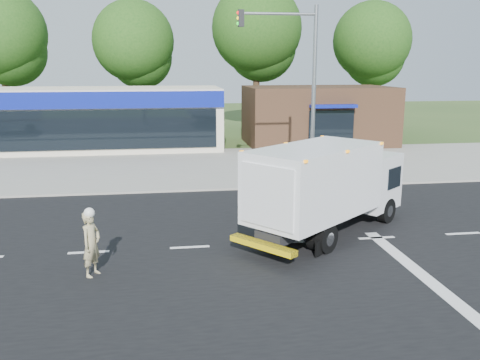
{
  "coord_description": "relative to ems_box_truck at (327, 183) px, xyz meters",
  "views": [
    {
      "loc": [
        -3.59,
        -14.73,
        5.44
      ],
      "look_at": [
        -1.21,
        1.63,
        1.7
      ],
      "focal_mm": 38.0,
      "sensor_mm": 36.0,
      "label": 1
    }
  ],
  "objects": [
    {
      "name": "traffic_signal_pole",
      "position": [
        0.88,
        7.01,
        3.18
      ],
      "size": [
        3.51,
        0.25,
        8.0
      ],
      "color": "gray",
      "rests_on": "ground"
    },
    {
      "name": "retail_strip_mall",
      "position": [
        -10.47,
        19.34,
        0.27
      ],
      "size": [
        18.0,
        6.2,
        4.0
      ],
      "color": "beige",
      "rests_on": "ground"
    },
    {
      "name": "emergency_worker",
      "position": [
        -7.1,
        -2.33,
        -0.83
      ],
      "size": [
        0.67,
        0.76,
        1.86
      ],
      "rotation": [
        0.0,
        0.0,
        1.07
      ],
      "color": "tan",
      "rests_on": "ground"
    },
    {
      "name": "sidewalk",
      "position": [
        -1.47,
        7.61,
        -1.69
      ],
      "size": [
        60.0,
        2.4,
        0.12
      ],
      "primitive_type": "cube",
      "color": "gray",
      "rests_on": "ground"
    },
    {
      "name": "lane_markings",
      "position": [
        -0.12,
        -1.94,
        -1.73
      ],
      "size": [
        55.2,
        7.0,
        0.01
      ],
      "color": "silver",
      "rests_on": "road_asphalt"
    },
    {
      "name": "ground",
      "position": [
        -1.47,
        -0.59,
        -1.75
      ],
      "size": [
        120.0,
        120.0,
        0.0
      ],
      "primitive_type": "plane",
      "color": "#385123",
      "rests_on": "ground"
    },
    {
      "name": "ems_box_truck",
      "position": [
        0.0,
        0.0,
        0.0
      ],
      "size": [
        6.6,
        5.98,
        3.03
      ],
      "rotation": [
        0.0,
        0.0,
        0.69
      ],
      "color": "black",
      "rests_on": "ground"
    },
    {
      "name": "parking_apron",
      "position": [
        -1.47,
        13.41,
        -1.74
      ],
      "size": [
        60.0,
        9.0,
        0.02
      ],
      "primitive_type": "cube",
      "color": "gray",
      "rests_on": "ground"
    },
    {
      "name": "background_trees",
      "position": [
        -2.32,
        27.57,
        5.63
      ],
      "size": [
        36.77,
        7.39,
        12.1
      ],
      "color": "#332114",
      "rests_on": "ground"
    },
    {
      "name": "brown_storefront",
      "position": [
        5.53,
        19.39,
        0.25
      ],
      "size": [
        10.0,
        6.7,
        4.0
      ],
      "color": "#382316",
      "rests_on": "ground"
    },
    {
      "name": "road_asphalt",
      "position": [
        -1.47,
        -0.59,
        -1.74
      ],
      "size": [
        60.0,
        14.0,
        0.02
      ],
      "primitive_type": "cube",
      "color": "black",
      "rests_on": "ground"
    }
  ]
}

